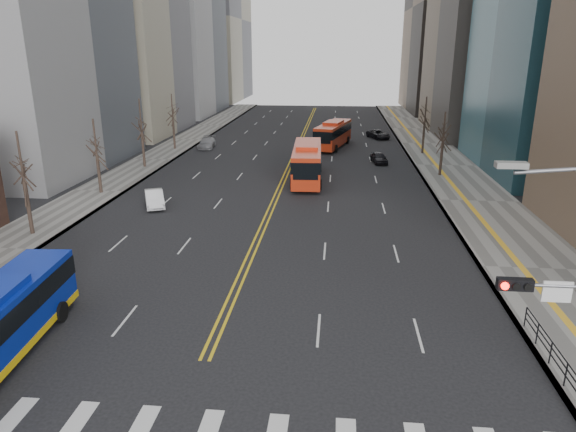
{
  "coord_description": "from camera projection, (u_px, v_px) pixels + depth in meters",
  "views": [
    {
      "loc": [
        5.32,
        -13.26,
        12.49
      ],
      "look_at": [
        2.89,
        11.78,
        4.35
      ],
      "focal_mm": 32.0,
      "sensor_mm": 36.0,
      "label": 1
    }
  ],
  "objects": [
    {
      "name": "car_silver",
      "position": [
        207.0,
        143.0,
        68.49
      ],
      "size": [
        2.29,
        4.89,
        1.38
      ],
      "primitive_type": "imported",
      "rotation": [
        0.0,
        0.0,
        0.08
      ],
      "color": "gray",
      "rests_on": "ground"
    },
    {
      "name": "car_dark_mid",
      "position": [
        379.0,
        158.0,
        59.38
      ],
      "size": [
        2.07,
        3.91,
        1.27
      ],
      "primitive_type": "imported",
      "rotation": [
        0.0,
        0.0,
        0.16
      ],
      "color": "black",
      "rests_on": "ground"
    },
    {
      "name": "car_white",
      "position": [
        154.0,
        198.0,
        42.89
      ],
      "size": [
        2.93,
        4.35,
        1.36
      ],
      "primitive_type": "imported",
      "rotation": [
        0.0,
        0.0,
        0.4
      ],
      "color": "white",
      "rests_on": "ground"
    },
    {
      "name": "street_trees",
      "position": [
        206.0,
        134.0,
        48.77
      ],
      "size": [
        35.2,
        47.2,
        7.6
      ],
      "color": "#32251E",
      "rests_on": "ground"
    },
    {
      "name": "sidewalk_right",
      "position": [
        445.0,
        166.0,
        57.87
      ],
      "size": [
        7.0,
        130.0,
        0.15
      ],
      "primitive_type": "cube",
      "color": "#65625E",
      "rests_on": "ground"
    },
    {
      "name": "sidewalk_left",
      "position": [
        153.0,
        160.0,
        61.0
      ],
      "size": [
        5.0,
        130.0,
        0.15
      ],
      "primitive_type": "cube",
      "color": "#65625E",
      "rests_on": "ground"
    },
    {
      "name": "red_bus_near",
      "position": [
        307.0,
        160.0,
        51.14
      ],
      "size": [
        3.27,
        11.78,
        3.69
      ],
      "color": "red",
      "rests_on": "ground"
    },
    {
      "name": "centerline",
      "position": [
        298.0,
        148.0,
        68.97
      ],
      "size": [
        0.55,
        100.0,
        0.01
      ],
      "color": "gold",
      "rests_on": "ground"
    },
    {
      "name": "pedestrian_railing",
      "position": [
        551.0,
        349.0,
        21.01
      ],
      "size": [
        0.06,
        6.06,
        1.02
      ],
      "color": "black",
      "rests_on": "sidewalk_right"
    },
    {
      "name": "red_bus_far",
      "position": [
        333.0,
        133.0,
        68.7
      ],
      "size": [
        5.03,
        11.3,
        3.5
      ],
      "color": "red",
      "rests_on": "ground"
    },
    {
      "name": "car_dark_far",
      "position": [
        378.0,
        134.0,
        76.01
      ],
      "size": [
        3.7,
        5.04,
        1.27
      ],
      "primitive_type": "imported",
      "rotation": [
        0.0,
        0.0,
        0.39
      ],
      "color": "black",
      "rests_on": "ground"
    }
  ]
}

